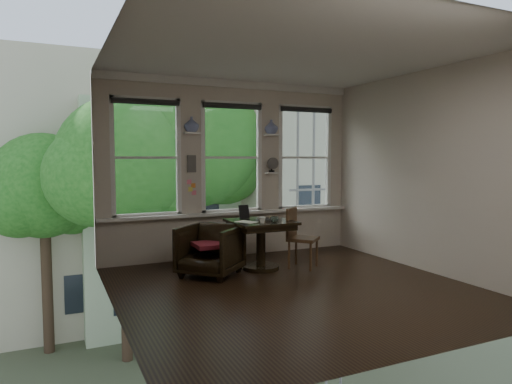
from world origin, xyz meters
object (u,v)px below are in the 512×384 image
armchair_left (210,250)px  table (261,245)px  side_chair_right (303,238)px  laptop (268,221)px  mug (262,220)px

armchair_left → table: bearing=49.4°
table → side_chair_right: size_ratio=0.98×
table → laptop: (0.05, -0.14, 0.39)m
armchair_left → side_chair_right: (1.46, -0.15, 0.09)m
side_chair_right → laptop: side_chair_right is taller
armchair_left → side_chair_right: side_chair_right is taller
table → side_chair_right: bearing=-16.5°
mug → laptop: bearing=40.9°
table → armchair_left: (-0.83, -0.04, -0.01)m
side_chair_right → mug: bearing=144.7°
table → mug: bearing=-111.4°
side_chair_right → laptop: 0.66m
armchair_left → mug: size_ratio=8.05×
table → mug: 0.52m
armchair_left → mug: (0.72, -0.24, 0.43)m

